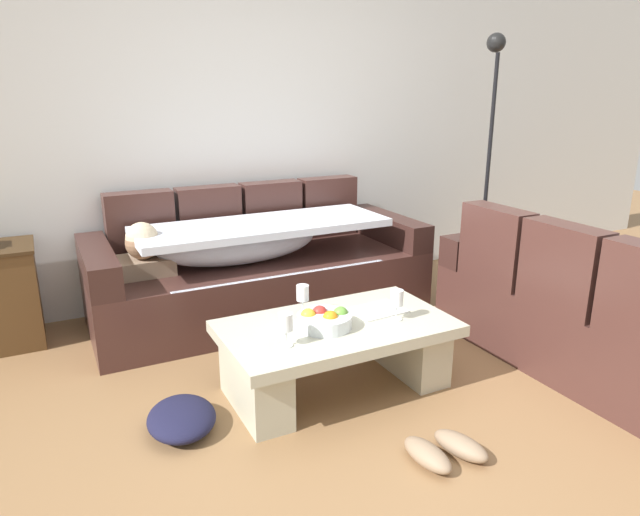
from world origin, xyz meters
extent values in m
plane|color=olive|center=(0.00, 0.00, 0.00)|extent=(14.00, 14.00, 0.00)
cube|color=silver|center=(0.00, 2.15, 1.35)|extent=(9.00, 0.10, 2.70)
cube|color=#432722|center=(-0.22, 1.60, 0.21)|extent=(2.30, 0.92, 0.42)
cube|color=#432722|center=(-0.95, 1.98, 0.65)|extent=(0.46, 0.16, 0.46)
cube|color=#432722|center=(-0.46, 1.98, 0.65)|extent=(0.46, 0.16, 0.46)
cube|color=#432722|center=(0.02, 1.98, 0.65)|extent=(0.46, 0.16, 0.46)
cube|color=#432722|center=(0.51, 1.98, 0.65)|extent=(0.46, 0.16, 0.46)
cube|color=#361F1B|center=(-1.28, 1.60, 0.52)|extent=(0.18, 0.92, 0.20)
cube|color=#361F1B|center=(0.84, 1.60, 0.52)|extent=(0.18, 0.92, 0.20)
cube|color=gray|center=(-1.01, 1.59, 0.47)|extent=(0.36, 0.28, 0.11)
sphere|color=#936B4C|center=(-1.01, 1.55, 0.64)|extent=(0.21, 0.21, 0.21)
sphere|color=#CCB793|center=(-1.01, 1.55, 0.67)|extent=(0.20, 0.20, 0.20)
ellipsoid|color=silver|center=(-0.39, 1.55, 0.56)|extent=(1.10, 0.44, 0.28)
cube|color=silver|center=(-0.22, 1.53, 0.66)|extent=(1.70, 0.60, 0.05)
cube|color=silver|center=(-0.22, 1.16, 0.23)|extent=(1.44, 0.04, 0.38)
cube|color=#432722|center=(1.25, -0.02, 0.21)|extent=(0.92, 1.84, 0.42)
cube|color=#432722|center=(0.87, -0.02, 0.65)|extent=(0.16, 0.46, 0.46)
cube|color=#432722|center=(0.87, 0.48, 0.65)|extent=(0.16, 0.46, 0.46)
cube|color=#361F1B|center=(1.25, 0.81, 0.52)|extent=(0.92, 0.18, 0.20)
cube|color=#2D6660|center=(1.26, 0.54, 0.47)|extent=(0.28, 0.36, 0.11)
sphere|color=#936B4C|center=(1.30, 0.54, 0.64)|extent=(0.21, 0.21, 0.21)
sphere|color=#CCB793|center=(1.30, 0.54, 0.67)|extent=(0.20, 0.20, 0.20)
ellipsoid|color=silver|center=(1.30, -0.08, 0.56)|extent=(0.44, 0.92, 0.28)
cube|color=silver|center=(1.32, -0.02, 0.66)|extent=(0.60, 1.36, 0.05)
cube|color=#B9B8A0|center=(-0.25, 0.42, 0.35)|extent=(1.20, 0.68, 0.06)
cube|color=#B9B8A0|center=(-0.71, 0.42, 0.16)|extent=(0.20, 0.54, 0.32)
cube|color=#B9B8A0|center=(0.21, 0.42, 0.16)|extent=(0.20, 0.54, 0.32)
cylinder|color=silver|center=(-0.33, 0.40, 0.42)|extent=(0.28, 0.28, 0.07)
sphere|color=gold|center=(-0.40, 0.45, 0.44)|extent=(0.08, 0.08, 0.08)
sphere|color=orange|center=(-0.31, 0.37, 0.44)|extent=(0.08, 0.08, 0.08)
sphere|color=#B12C27|center=(-0.33, 0.46, 0.44)|extent=(0.08, 0.08, 0.08)
sphere|color=#5E9A38|center=(-0.24, 0.39, 0.44)|extent=(0.08, 0.08, 0.08)
cylinder|color=silver|center=(-0.59, 0.29, 0.38)|extent=(0.06, 0.06, 0.01)
cylinder|color=silver|center=(-0.59, 0.29, 0.42)|extent=(0.01, 0.01, 0.07)
cylinder|color=silver|center=(-0.59, 0.29, 0.50)|extent=(0.07, 0.07, 0.08)
cylinder|color=silver|center=(0.05, 0.32, 0.38)|extent=(0.06, 0.06, 0.01)
cylinder|color=silver|center=(0.05, 0.32, 0.42)|extent=(0.01, 0.01, 0.07)
cylinder|color=silver|center=(0.05, 0.32, 0.50)|extent=(0.07, 0.07, 0.08)
cylinder|color=silver|center=(-0.35, 0.61, 0.38)|extent=(0.06, 0.06, 0.01)
cylinder|color=silver|center=(-0.35, 0.61, 0.42)|extent=(0.01, 0.01, 0.07)
cylinder|color=silver|center=(-0.35, 0.61, 0.50)|extent=(0.07, 0.07, 0.08)
cube|color=white|center=(0.03, 0.47, 0.39)|extent=(0.29, 0.23, 0.01)
cylinder|color=black|center=(1.74, 1.52, 0.01)|extent=(0.28, 0.28, 0.02)
cylinder|color=black|center=(1.74, 1.52, 0.92)|extent=(0.03, 0.03, 1.80)
sphere|color=black|center=(1.62, 1.42, 1.88)|extent=(0.14, 0.14, 0.14)
ellipsoid|color=#8C7259|center=(-0.20, -0.32, 0.04)|extent=(0.14, 0.28, 0.09)
ellipsoid|color=#8C7259|center=(-0.03, -0.33, 0.04)|extent=(0.19, 0.29, 0.09)
ellipsoid|color=#191933|center=(-1.08, 0.41, 0.06)|extent=(0.38, 0.44, 0.12)
camera|label=1|loc=(-1.55, -1.96, 1.55)|focal=31.59mm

